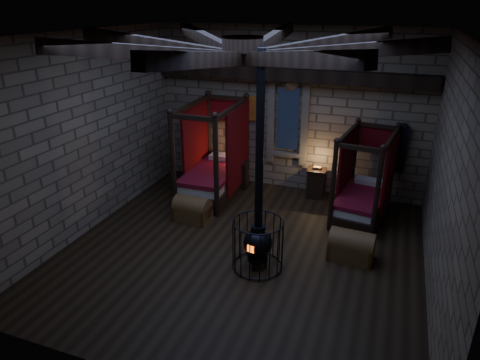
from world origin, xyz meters
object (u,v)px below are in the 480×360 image
(stove, at_px, (258,239))
(bed_left, at_px, (214,173))
(bed_right, at_px, (362,196))
(trunk_left, at_px, (192,210))
(trunk_right, at_px, (351,246))

(stove, bearing_deg, bed_left, 139.30)
(bed_right, relative_size, trunk_left, 2.46)
(trunk_left, distance_m, trunk_right, 3.67)
(trunk_left, height_order, stove, stove)
(bed_right, xyz_separation_m, stove, (-1.64, -2.86, 0.10))
(trunk_right, height_order, stove, stove)
(bed_left, bearing_deg, stove, -54.55)
(bed_left, distance_m, stove, 3.55)
(bed_left, distance_m, bed_right, 3.76)
(bed_right, xyz_separation_m, trunk_right, (-0.00, -1.95, -0.23))
(bed_right, height_order, stove, stove)
(bed_left, xyz_separation_m, trunk_right, (3.76, -1.93, -0.32))
(bed_left, relative_size, stove, 0.59)
(bed_right, bearing_deg, bed_left, -172.22)
(bed_right, distance_m, stove, 3.30)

